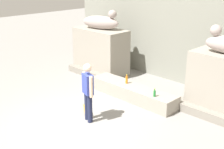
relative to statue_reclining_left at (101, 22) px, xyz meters
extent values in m
plane|color=gray|center=(2.64, -3.66, -2.09)|extent=(40.00, 40.00, 0.00)
cube|color=gray|center=(2.64, 1.53, 0.87)|extent=(10.15, 0.60, 5.91)
cube|color=gray|center=(-0.04, -0.01, -1.19)|extent=(2.21, 1.11, 1.80)
ellipsoid|color=#A2938D|center=(-0.04, -0.01, -0.02)|extent=(1.69, 0.92, 0.52)
sphere|color=#A2938D|center=(0.50, 0.12, 0.33)|extent=(0.32, 0.32, 0.32)
sphere|color=#A2938D|center=(4.78, -0.11, 0.33)|extent=(0.32, 0.32, 0.32)
cube|color=gray|center=(2.64, -1.11, -1.87)|extent=(3.19, 0.72, 0.45)
cylinder|color=#1E233F|center=(2.88, -3.16, -1.68)|extent=(0.14, 0.14, 0.82)
cylinder|color=#1E233F|center=(2.69, -3.10, -1.68)|extent=(0.14, 0.14, 0.82)
cube|color=#333F99|center=(2.78, -3.13, -0.99)|extent=(0.40, 0.30, 0.56)
sphere|color=beige|center=(2.78, -3.13, -0.53)|extent=(0.23, 0.23, 0.23)
cylinder|color=beige|center=(2.99, -3.20, -1.00)|extent=(0.09, 0.09, 0.58)
cylinder|color=beige|center=(2.57, -3.06, -1.00)|extent=(0.09, 0.09, 0.58)
cube|color=gold|center=(2.37, -2.82, -2.02)|extent=(0.77, 0.63, 0.02)
cylinder|color=white|center=(2.08, -2.70, -2.06)|extent=(0.06, 0.06, 0.06)
cylinder|color=white|center=(2.16, -2.59, -2.06)|extent=(0.06, 0.06, 0.06)
cylinder|color=white|center=(2.57, -3.05, -2.06)|extent=(0.06, 0.06, 0.06)
cylinder|color=white|center=(2.65, -2.94, -2.06)|extent=(0.06, 0.06, 0.06)
cylinder|color=orange|center=(2.35, -1.08, -1.52)|extent=(0.08, 0.08, 0.24)
cylinder|color=orange|center=(2.35, -1.08, -1.37)|extent=(0.04, 0.04, 0.06)
cylinder|color=yellow|center=(2.35, -1.08, -1.33)|extent=(0.04, 0.04, 0.01)
cylinder|color=#1E722D|center=(3.68, -1.31, -1.55)|extent=(0.07, 0.07, 0.18)
cylinder|color=#1E722D|center=(3.68, -1.31, -1.43)|extent=(0.03, 0.03, 0.06)
cylinder|color=yellow|center=(3.68, -1.31, -1.39)|extent=(0.04, 0.04, 0.01)
cube|color=gray|center=(2.64, -0.58, -1.96)|extent=(7.56, 0.50, 0.25)
camera|label=1|loc=(8.56, -8.02, 1.93)|focal=48.10mm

